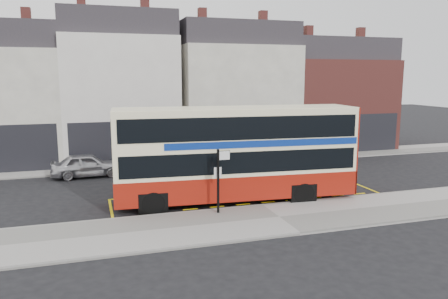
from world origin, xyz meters
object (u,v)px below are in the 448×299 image
object	(u,v)px
double_decker_bus	(237,153)
street_tree_right	(301,105)
bus_stop_post	(219,175)
car_silver	(87,165)
car_grey	(154,161)
car_white	(315,154)

from	to	relation	value
double_decker_bus	street_tree_right	distance (m)	14.90
bus_stop_post	car_silver	size ratio (longest dim) A/B	0.67
car_silver	street_tree_right	size ratio (longest dim) A/B	0.76
street_tree_right	double_decker_bus	bearing A→B (deg)	-129.27
bus_stop_post	car_grey	distance (m)	10.36
double_decker_bus	street_tree_right	xyz separation A→B (m)	(9.38, 11.48, 1.43)
double_decker_bus	street_tree_right	world-z (taller)	street_tree_right
double_decker_bus	car_white	size ratio (longest dim) A/B	2.77
car_white	bus_stop_post	bearing A→B (deg)	143.92
bus_stop_post	street_tree_right	distance (m)	17.38
car_silver	car_grey	world-z (taller)	car_silver
car_white	car_grey	bearing A→B (deg)	97.62
bus_stop_post	car_grey	bearing A→B (deg)	99.26
street_tree_right	car_white	bearing A→B (deg)	-100.43
double_decker_bus	bus_stop_post	distance (m)	2.50
car_grey	street_tree_right	size ratio (longest dim) A/B	0.75
bus_stop_post	car_grey	xyz separation A→B (m)	(-1.48, 10.19, -1.20)
street_tree_right	car_silver	bearing A→B (deg)	-167.76
bus_stop_post	street_tree_right	xyz separation A→B (m)	(10.86, 13.42, 2.02)
bus_stop_post	car_silver	distance (m)	11.41
car_silver	bus_stop_post	bearing A→B (deg)	-152.44
double_decker_bus	street_tree_right	size ratio (longest dim) A/B	2.09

